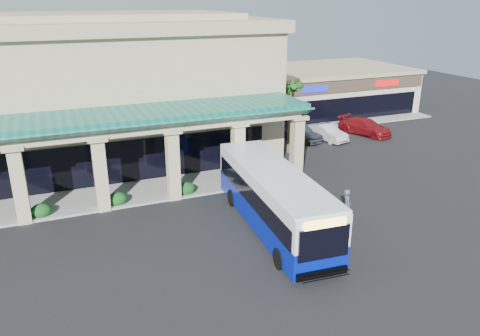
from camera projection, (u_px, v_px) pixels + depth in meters
name	position (u px, v px, depth m)	size (l,w,h in m)	color
ground	(248.00, 224.00, 27.27)	(110.00, 110.00, 0.00)	black
main_building	(72.00, 90.00, 36.32)	(30.80, 14.80, 11.35)	tan
arcade	(88.00, 160.00, 29.30)	(30.00, 6.20, 5.70)	#0F5B51
strip_mall	(309.00, 90.00, 53.73)	(22.50, 12.50, 4.90)	beige
palm_0	(289.00, 114.00, 38.74)	(2.40, 2.40, 6.60)	#134111
palm_1	(283.00, 111.00, 41.84)	(2.40, 2.40, 5.80)	#134111
broadleaf_tree	(241.00, 107.00, 45.63)	(2.60, 2.60, 4.81)	#0E4114
transit_bus	(273.00, 200.00, 26.20)	(2.89, 12.42, 3.47)	#0315A3
pedestrian	(347.00, 205.00, 27.30)	(0.72, 0.48, 1.99)	#414F64
car_silver	(300.00, 132.00, 42.95)	(1.87, 4.65, 1.58)	#424751
car_white	(327.00, 132.00, 43.06)	(1.54, 4.41, 1.45)	silver
car_red	(365.00, 127.00, 44.84)	(2.17, 5.33, 1.55)	maroon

